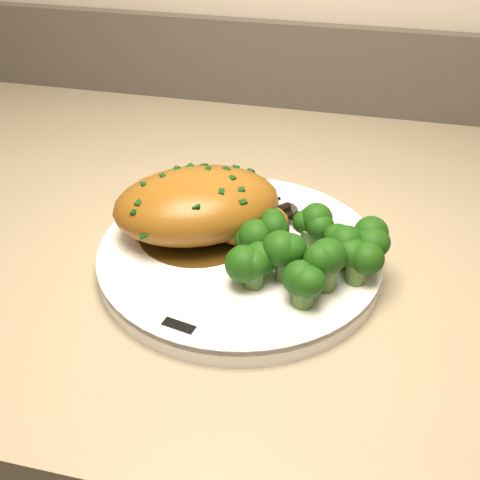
# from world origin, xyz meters

# --- Properties ---
(plate) EXTENTS (0.32, 0.32, 0.02)m
(plate) POSITION_xyz_m (-0.18, 1.60, 0.83)
(plate) COLOR white
(plate) RESTS_ON counter
(rim_accent_0) EXTENTS (0.02, 0.03, 0.00)m
(rim_accent_0) POSITION_xyz_m (-0.07, 1.64, 0.84)
(rim_accent_0) COLOR black
(rim_accent_0) RESTS_ON plate
(rim_accent_1) EXTENTS (0.03, 0.03, 0.00)m
(rim_accent_1) POSITION_xyz_m (-0.27, 1.68, 0.84)
(rim_accent_1) COLOR black
(rim_accent_1) RESTS_ON plate
(rim_accent_2) EXTENTS (0.03, 0.02, 0.00)m
(rim_accent_2) POSITION_xyz_m (-0.20, 1.49, 0.84)
(rim_accent_2) COLOR black
(rim_accent_2) RESTS_ON plate
(gravy_pool) EXTENTS (0.12, 0.12, 0.00)m
(gravy_pool) POSITION_xyz_m (-0.23, 1.62, 0.84)
(gravy_pool) COLOR #3F2A0B
(gravy_pool) RESTS_ON plate
(chicken_breast) EXTENTS (0.19, 0.17, 0.06)m
(chicken_breast) POSITION_xyz_m (-0.22, 1.62, 0.86)
(chicken_breast) COLOR #955C19
(chicken_breast) RESTS_ON plate
(mushroom_pile) EXTENTS (0.08, 0.06, 0.02)m
(mushroom_pile) POSITION_xyz_m (-0.16, 1.67, 0.84)
(mushroom_pile) COLOR black
(mushroom_pile) RESTS_ON plate
(broccoli_florets) EXTENTS (0.13, 0.10, 0.04)m
(broccoli_florets) POSITION_xyz_m (-0.11, 1.58, 0.86)
(broccoli_florets) COLOR #507330
(broccoli_florets) RESTS_ON plate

